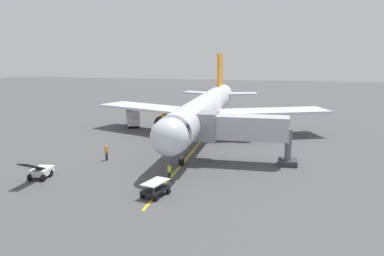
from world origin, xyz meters
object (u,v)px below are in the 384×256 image
jet_bridge (235,128)px  ground_crew_loader (261,125)px  box_truck_near_nose (133,118)px  ground_crew_marshaller (169,172)px  belt_loader_starboard_side (41,171)px  airplane (204,110)px  baggage_cart_portside (156,189)px  ground_crew_wing_walker (107,152)px

jet_bridge → ground_crew_loader: size_ratio=6.68×
ground_crew_loader → box_truck_near_nose: (20.25, 0.27, 0.50)m
jet_bridge → box_truck_near_nose: (18.31, -17.50, -2.38)m
box_truck_near_nose → ground_crew_marshaller: bearing=117.4°
ground_crew_loader → belt_loader_starboard_side: belt_loader_starboard_side is taller
airplane → jet_bridge: 12.50m
airplane → ground_crew_marshaller: bearing=90.8°
baggage_cart_portside → ground_crew_marshaller: bearing=-90.4°
belt_loader_starboard_side → ground_crew_loader: bearing=-125.2°
ground_crew_wing_walker → baggage_cart_portside: 12.88m
airplane → jet_bridge: bearing=116.0°
ground_crew_marshaller → belt_loader_starboard_side: (12.15, 1.90, -0.17)m
belt_loader_starboard_side → ground_crew_wing_walker: bearing=-115.3°
airplane → ground_crew_loader: size_ratio=23.53×
ground_crew_loader → belt_loader_starboard_side: bearing=54.8°
airplane → baggage_cart_portside: bearing=90.6°
ground_crew_wing_walker → belt_loader_starboard_side: 8.08m
airplane → ground_crew_marshaller: 19.20m
airplane → belt_loader_starboard_side: (11.89, 20.85, -3.29)m
ground_crew_loader → baggage_cart_portside: bearing=76.3°
jet_bridge → ground_crew_marshaller: jet_bridge is taller
airplane → baggage_cart_portside: (-0.23, 23.06, -3.35)m
ground_crew_wing_walker → ground_crew_loader: 25.60m
jet_bridge → ground_crew_loader: (-1.94, -17.77, -2.88)m
ground_crew_wing_walker → baggage_cart_portside: (-8.67, 9.52, -0.23)m
ground_crew_wing_walker → ground_crew_loader: bearing=-128.3°
belt_loader_starboard_side → airplane: bearing=-119.7°
belt_loader_starboard_side → jet_bridge: bearing=-151.0°
ground_crew_wing_walker → ground_crew_marshaller: bearing=148.2°
airplane → ground_crew_loader: bearing=-138.6°
ground_crew_loader → box_truck_near_nose: 20.26m
box_truck_near_nose → belt_loader_starboard_side: (-0.93, 27.13, -0.67)m
jet_bridge → belt_loader_starboard_side: 20.10m
ground_crew_loader → ground_crew_marshaller: bearing=74.3°
ground_crew_loader → belt_loader_starboard_side: (19.32, 27.40, -0.17)m
box_truck_near_nose → ground_crew_loader: bearing=-179.2°
jet_bridge → belt_loader_starboard_side: (17.38, 9.62, -3.05)m
ground_crew_marshaller → box_truck_near_nose: 28.42m
box_truck_near_nose → belt_loader_starboard_side: bearing=92.0°
ground_crew_loader → baggage_cart_portside: (7.20, 29.61, -0.23)m
airplane → ground_crew_wing_walker: (8.44, 13.54, -3.12)m
ground_crew_wing_walker → box_truck_near_nose: (4.38, -19.82, 0.50)m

